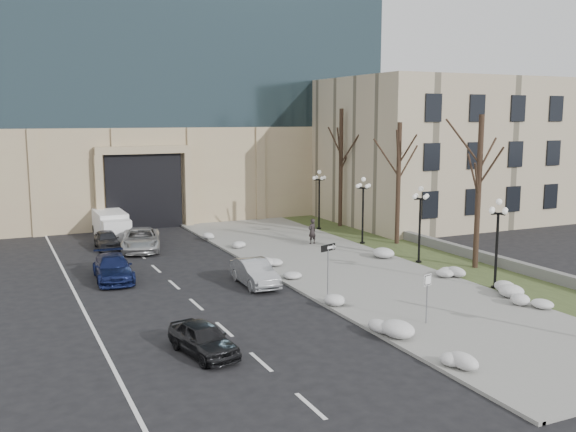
% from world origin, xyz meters
% --- Properties ---
extents(ground, '(160.00, 160.00, 0.00)m').
position_xyz_m(ground, '(0.00, 0.00, 0.00)').
color(ground, black).
rests_on(ground, ground).
extents(sidewalk, '(9.00, 40.00, 0.12)m').
position_xyz_m(sidewalk, '(3.50, 14.00, 0.06)').
color(sidewalk, gray).
rests_on(sidewalk, ground).
extents(curb, '(0.30, 40.00, 0.14)m').
position_xyz_m(curb, '(-1.00, 14.00, 0.07)').
color(curb, gray).
rests_on(curb, ground).
extents(grass_strip, '(4.00, 40.00, 0.10)m').
position_xyz_m(grass_strip, '(10.00, 14.00, 0.05)').
color(grass_strip, '#384422').
rests_on(grass_strip, ground).
extents(stone_wall, '(0.50, 30.00, 0.70)m').
position_xyz_m(stone_wall, '(12.00, 16.00, 0.35)').
color(stone_wall, slate).
rests_on(stone_wall, ground).
extents(office_tower, '(40.00, 24.70, 36.00)m').
position_xyz_m(office_tower, '(-2.01, 43.58, 18.49)').
color(office_tower, tan).
rests_on(office_tower, ground).
extents(classical_building, '(22.00, 18.12, 12.00)m').
position_xyz_m(classical_building, '(22.00, 27.98, 6.00)').
color(classical_building, tan).
rests_on(classical_building, ground).
extents(car_a, '(2.14, 3.88, 1.25)m').
position_xyz_m(car_a, '(-8.17, 3.60, 0.63)').
color(car_a, black).
rests_on(car_a, ground).
extents(car_b, '(1.59, 4.24, 1.38)m').
position_xyz_m(car_b, '(-2.63, 12.07, 0.69)').
color(car_b, '#A2A5A9').
rests_on(car_b, ground).
extents(car_c, '(2.24, 4.87, 1.38)m').
position_xyz_m(car_c, '(-9.25, 16.37, 0.69)').
color(car_c, '#16204F').
rests_on(car_c, ground).
extents(car_d, '(3.62, 5.74, 1.48)m').
position_xyz_m(car_d, '(-6.14, 23.65, 0.74)').
color(car_d, '#B7B7B7').
rests_on(car_d, ground).
extents(car_e, '(1.61, 3.73, 1.26)m').
position_xyz_m(car_e, '(-8.11, 25.19, 0.63)').
color(car_e, '#2E2E33').
rests_on(car_e, ground).
extents(pedestrian, '(0.73, 0.57, 1.77)m').
position_xyz_m(pedestrian, '(5.01, 20.28, 1.00)').
color(pedestrian, black).
rests_on(pedestrian, sidewalk).
extents(box_truck, '(2.11, 5.89, 1.87)m').
position_xyz_m(box_truck, '(-7.08, 29.58, 0.90)').
color(box_truck, silver).
rests_on(box_truck, ground).
extents(one_way_sign, '(1.02, 0.45, 2.75)m').
position_xyz_m(one_way_sign, '(-0.22, 8.17, 2.27)').
color(one_way_sign, slate).
rests_on(one_way_sign, ground).
extents(keep_sign, '(0.48, 0.16, 2.27)m').
position_xyz_m(keep_sign, '(1.51, 2.78, 1.67)').
color(keep_sign, slate).
rests_on(keep_sign, ground).
extents(snow_clump_a, '(1.10, 1.60, 0.36)m').
position_xyz_m(snow_clump_a, '(-0.49, -1.92, 0.30)').
color(snow_clump_a, silver).
rests_on(snow_clump_a, sidewalk).
extents(snow_clump_b, '(1.10, 1.60, 0.36)m').
position_xyz_m(snow_clump_b, '(-0.86, 2.19, 0.30)').
color(snow_clump_b, silver).
rests_on(snow_clump_b, sidewalk).
extents(snow_clump_c, '(1.10, 1.60, 0.36)m').
position_xyz_m(snow_clump_c, '(-0.65, 6.83, 0.30)').
color(snow_clump_c, silver).
rests_on(snow_clump_c, sidewalk).
extents(snow_clump_d, '(1.10, 1.60, 0.36)m').
position_xyz_m(snow_clump_d, '(-0.52, 12.06, 0.30)').
color(snow_clump_d, silver).
rests_on(snow_clump_d, sidewalk).
extents(snow_clump_e, '(1.10, 1.60, 0.36)m').
position_xyz_m(snow_clump_e, '(-0.41, 15.64, 0.30)').
color(snow_clump_e, silver).
rests_on(snow_clump_e, sidewalk).
extents(snow_clump_f, '(1.10, 1.60, 0.36)m').
position_xyz_m(snow_clump_f, '(-0.42, 20.75, 0.30)').
color(snow_clump_f, silver).
rests_on(snow_clump_f, sidewalk).
extents(snow_clump_g, '(1.10, 1.60, 0.36)m').
position_xyz_m(snow_clump_g, '(-0.69, 25.25, 0.30)').
color(snow_clump_g, silver).
rests_on(snow_clump_g, sidewalk).
extents(snow_clump_h, '(1.10, 1.60, 0.36)m').
position_xyz_m(snow_clump_h, '(7.53, 2.67, 0.30)').
color(snow_clump_h, silver).
rests_on(snow_clump_h, sidewalk).
extents(snow_clump_i, '(1.10, 1.60, 0.36)m').
position_xyz_m(snow_clump_i, '(7.69, 8.79, 0.30)').
color(snow_clump_i, silver).
rests_on(snow_clump_i, sidewalk).
extents(snow_clump_j, '(1.10, 1.60, 0.36)m').
position_xyz_m(snow_clump_j, '(7.34, 14.60, 0.30)').
color(snow_clump_j, silver).
rests_on(snow_clump_j, sidewalk).
extents(snow_clump_k, '(1.10, 1.60, 0.36)m').
position_xyz_m(snow_clump_k, '(8.03, 4.68, 0.30)').
color(snow_clump_k, silver).
rests_on(snow_clump_k, sidewalk).
extents(lamppost_a, '(1.18, 1.18, 4.76)m').
position_xyz_m(lamppost_a, '(8.30, 6.00, 3.07)').
color(lamppost_a, black).
rests_on(lamppost_a, ground).
extents(lamppost_b, '(1.18, 1.18, 4.76)m').
position_xyz_m(lamppost_b, '(8.30, 12.50, 3.07)').
color(lamppost_b, black).
rests_on(lamppost_b, ground).
extents(lamppost_c, '(1.18, 1.18, 4.76)m').
position_xyz_m(lamppost_c, '(8.30, 19.00, 3.07)').
color(lamppost_c, black).
rests_on(lamppost_c, ground).
extents(lamppost_d, '(1.18, 1.18, 4.76)m').
position_xyz_m(lamppost_d, '(8.30, 25.50, 3.07)').
color(lamppost_d, black).
rests_on(lamppost_d, ground).
extents(tree_near, '(3.20, 3.20, 9.00)m').
position_xyz_m(tree_near, '(10.50, 10.00, 5.83)').
color(tree_near, black).
rests_on(tree_near, ground).
extents(tree_mid, '(3.20, 3.20, 8.50)m').
position_xyz_m(tree_mid, '(10.50, 18.00, 5.50)').
color(tree_mid, black).
rests_on(tree_mid, ground).
extents(tree_far, '(3.20, 3.20, 9.50)m').
position_xyz_m(tree_far, '(10.50, 26.00, 6.15)').
color(tree_far, black).
rests_on(tree_far, ground).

